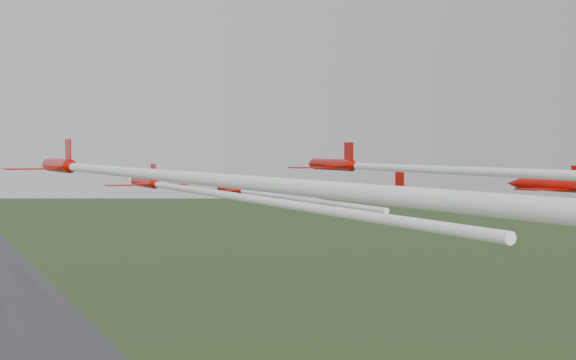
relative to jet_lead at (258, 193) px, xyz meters
name	(u,v)px	position (x,y,z in m)	size (l,w,h in m)	color
runway	(37,330)	(-0.60, 191.19, -55.84)	(38.00, 900.00, 0.04)	#333335
jet_lead	(258,193)	(0.00, 0.00, 0.00)	(7.97, 45.60, 2.38)	#B40702
jet_row2_left	(194,190)	(-15.73, -23.34, 1.78)	(8.21, 62.66, 2.46)	#B40702
jet_row2_right	(452,196)	(12.95, -20.42, 0.40)	(9.28, 59.16, 2.76)	#B40702
jet_row3_left	(113,170)	(-25.05, -34.17, 3.79)	(9.42, 68.33, 2.81)	#B40702
jet_row3_mid	(425,169)	(-1.15, -35.93, 3.69)	(9.16, 66.17, 2.71)	#B40702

